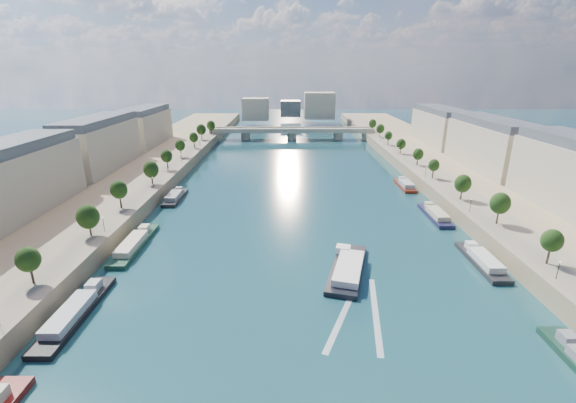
{
  "coord_description": "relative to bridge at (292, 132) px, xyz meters",
  "views": [
    {
      "loc": [
        -3.55,
        -25.16,
        46.58
      ],
      "look_at": [
        -3.15,
        94.89,
        5.0
      ],
      "focal_mm": 24.0,
      "sensor_mm": 36.0,
      "label": 1
    }
  ],
  "objects": [
    {
      "name": "tour_barge",
      "position": [
        11.13,
        -183.59,
        -4.18
      ],
      "size": [
        13.59,
        26.13,
        3.6
      ],
      "rotation": [
        0.0,
        0.0,
        -0.27
      ],
      "color": "black",
      "rests_on": "ground"
    },
    {
      "name": "buildings_left",
      "position": [
        -85.0,
        -128.94,
        11.37
      ],
      "size": [
        16.0,
        226.0,
        23.2
      ],
      "color": "#C5B398",
      "rests_on": "ground"
    },
    {
      "name": "pave_right",
      "position": [
        57.0,
        -140.94,
        -0.03
      ],
      "size": [
        14.0,
        520.0,
        0.1
      ],
      "primitive_type": "cube",
      "color": "gray",
      "rests_on": "quay_right"
    },
    {
      "name": "wake",
      "position": [
        11.13,
        -200.26,
        -5.06
      ],
      "size": [
        14.4,
        25.9,
        0.04
      ],
      "color": "silver",
      "rests_on": "ground"
    },
    {
      "name": "buildings_right",
      "position": [
        85.0,
        -128.94,
        11.37
      ],
      "size": [
        16.0,
        226.0,
        23.2
      ],
      "color": "#C5B398",
      "rests_on": "ground"
    },
    {
      "name": "moored_barges_left",
      "position": [
        -45.5,
        -202.05,
        -4.24
      ],
      "size": [
        5.0,
        159.11,
        3.6
      ],
      "color": "#1C1B3D",
      "rests_on": "ground"
    },
    {
      "name": "pave_left",
      "position": [
        -57.0,
        -140.94,
        -0.03
      ],
      "size": [
        14.0,
        520.0,
        0.1
      ],
      "primitive_type": "cube",
      "color": "gray",
      "rests_on": "quay_left"
    },
    {
      "name": "trees_right",
      "position": [
        55.0,
        -130.94,
        5.39
      ],
      "size": [
        4.8,
        268.8,
        8.26
      ],
      "color": "#382B1E",
      "rests_on": "ground"
    },
    {
      "name": "lamps_right",
      "position": [
        52.5,
        -135.94,
        2.7
      ],
      "size": [
        0.36,
        200.36,
        4.28
      ],
      "color": "black",
      "rests_on": "ground"
    },
    {
      "name": "quay_right",
      "position": [
        72.0,
        -140.94,
        -2.58
      ],
      "size": [
        44.0,
        520.0,
        5.0
      ],
      "primitive_type": "cube",
      "color": "#9E8460",
      "rests_on": "ground"
    },
    {
      "name": "trees_left",
      "position": [
        -55.0,
        -138.94,
        5.39
      ],
      "size": [
        4.8,
        268.8,
        8.26
      ],
      "color": "#382B1E",
      "rests_on": "ground"
    },
    {
      "name": "bridge",
      "position": [
        0.0,
        0.0,
        0.0
      ],
      "size": [
        112.0,
        12.0,
        8.15
      ],
      "color": "#C1B79E",
      "rests_on": "ground"
    },
    {
      "name": "skyline",
      "position": [
        3.19,
        78.59,
        9.57
      ],
      "size": [
        79.0,
        42.0,
        22.0
      ],
      "color": "#C5B398",
      "rests_on": "ground"
    },
    {
      "name": "ground",
      "position": [
        0.0,
        -140.94,
        -5.08
      ],
      "size": [
        700.0,
        700.0,
        0.0
      ],
      "primitive_type": "plane",
      "color": "#0D293B",
      "rests_on": "ground"
    },
    {
      "name": "quay_left",
      "position": [
        -72.0,
        -140.94,
        -2.58
      ],
      "size": [
        44.0,
        520.0,
        5.0
      ],
      "primitive_type": "cube",
      "color": "#9E8460",
      "rests_on": "ground"
    },
    {
      "name": "moored_barges_right",
      "position": [
        45.5,
        -186.19,
        -4.24
      ],
      "size": [
        5.0,
        160.18,
        3.6
      ],
      "color": "black",
      "rests_on": "ground"
    },
    {
      "name": "lamps_left",
      "position": [
        -52.5,
        -150.94,
        2.7
      ],
      "size": [
        0.36,
        200.36,
        4.28
      ],
      "color": "black",
      "rests_on": "ground"
    }
  ]
}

